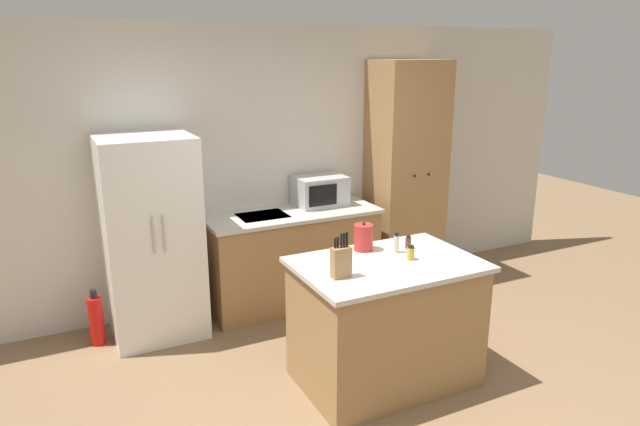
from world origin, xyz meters
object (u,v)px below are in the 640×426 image
refrigerator (152,238)px  spice_bottle_short_red (408,242)px  fire_extinguisher (96,320)px  microwave (320,191)px  spice_bottle_amber_oil (411,253)px  kettle (363,237)px  pantry_cabinet (405,174)px  spice_bottle_tall_dark (396,243)px  knife_block (341,261)px

refrigerator → spice_bottle_short_red: refrigerator is taller
fire_extinguisher → microwave: bearing=3.8°
spice_bottle_amber_oil → kettle: kettle is taller
refrigerator → spice_bottle_short_red: 2.12m
refrigerator → microwave: refrigerator is taller
spice_bottle_short_red → spice_bottle_amber_oil: size_ratio=0.95×
refrigerator → spice_bottle_amber_oil: 2.17m
fire_extinguisher → pantry_cabinet: bearing=1.4°
spice_bottle_tall_dark → spice_bottle_short_red: 0.14m
spice_bottle_tall_dark → spice_bottle_amber_oil: bearing=-87.1°
microwave → spice_bottle_tall_dark: bearing=-94.6°
spice_bottle_tall_dark → kettle: kettle is taller
knife_block → fire_extinguisher: size_ratio=0.63×
pantry_cabinet → fire_extinguisher: size_ratio=4.68×
refrigerator → spice_bottle_amber_oil: refrigerator is taller
pantry_cabinet → microwave: pantry_cabinet is taller
pantry_cabinet → kettle: pantry_cabinet is taller
refrigerator → fire_extinguisher: refrigerator is taller
knife_block → spice_bottle_amber_oil: size_ratio=2.88×
spice_bottle_tall_dark → spice_bottle_short_red: (0.13, 0.04, -0.02)m
pantry_cabinet → spice_bottle_tall_dark: 1.80m
refrigerator → microwave: 1.65m
spice_bottle_tall_dark → kettle: size_ratio=0.70×
spice_bottle_tall_dark → spice_bottle_short_red: size_ratio=1.53×
spice_bottle_tall_dark → spice_bottle_short_red: spice_bottle_tall_dark is taller
refrigerator → knife_block: size_ratio=5.56×
microwave → fire_extinguisher: microwave is taller
spice_bottle_short_red → fire_extinguisher: size_ratio=0.21×
spice_bottle_short_red → refrigerator: bearing=140.9°
spice_bottle_tall_dark → kettle: (-0.19, 0.16, 0.03)m
microwave → kettle: size_ratio=2.17×
pantry_cabinet → spice_bottle_short_red: (-0.94, -1.41, -0.16)m
microwave → knife_block: 1.89m
refrigerator → spice_bottle_amber_oil: bearing=-45.5°
knife_block → refrigerator: bearing=119.7°
pantry_cabinet → spice_bottle_amber_oil: 1.94m
spice_bottle_tall_dark → spice_bottle_amber_oil: size_ratio=1.45×
pantry_cabinet → microwave: 0.95m
fire_extinguisher → kettle: bearing=-33.6°
pantry_cabinet → spice_bottle_tall_dark: (-1.07, -1.45, -0.14)m
spice_bottle_short_red → kettle: bearing=159.9°
pantry_cabinet → knife_block: 2.37m
refrigerator → knife_block: 1.87m
microwave → spice_bottle_short_red: (0.01, -1.47, -0.08)m
knife_block → spice_bottle_amber_oil: 0.60m
refrigerator → spice_bottle_tall_dark: 2.05m
refrigerator → spice_bottle_amber_oil: size_ratio=16.03×
refrigerator → spice_bottle_short_red: bearing=-39.1°
spice_bottle_short_red → spice_bottle_amber_oil: 0.24m
refrigerator → spice_bottle_tall_dark: bearing=-42.3°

